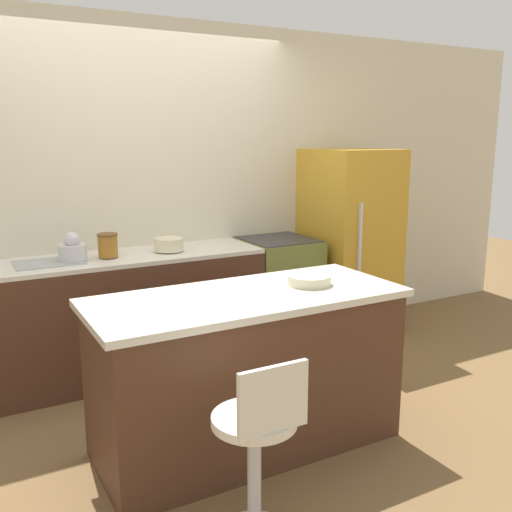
# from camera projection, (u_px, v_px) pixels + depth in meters

# --- Properties ---
(ground_plane) EXTENTS (14.00, 14.00, 0.00)m
(ground_plane) POSITION_uv_depth(u_px,v_px,m) (172.00, 382.00, 4.10)
(ground_plane) COLOR brown
(wall_back) EXTENTS (8.00, 0.06, 2.60)m
(wall_back) POSITION_uv_depth(u_px,v_px,m) (137.00, 194.00, 4.37)
(wall_back) COLOR beige
(wall_back) RESTS_ON ground_plane
(back_counter) EXTENTS (2.24, 0.58, 0.90)m
(back_counter) POSITION_uv_depth(u_px,v_px,m) (110.00, 318.00, 4.11)
(back_counter) COLOR #4C2D1E
(back_counter) RESTS_ON ground_plane
(kitchen_island) EXTENTS (1.73, 0.73, 0.90)m
(kitchen_island) POSITION_uv_depth(u_px,v_px,m) (247.00, 371.00, 3.18)
(kitchen_island) COLOR #4C2D1E
(kitchen_island) RESTS_ON ground_plane
(oven_range) EXTENTS (0.57, 0.60, 0.90)m
(oven_range) POSITION_uv_depth(u_px,v_px,m) (278.00, 292.00, 4.78)
(oven_range) COLOR olive
(oven_range) RESTS_ON ground_plane
(refrigerator) EXTENTS (0.66, 0.73, 1.62)m
(refrigerator) POSITION_uv_depth(u_px,v_px,m) (349.00, 243.00, 4.98)
(refrigerator) COLOR gold
(refrigerator) RESTS_ON ground_plane
(stool_chair) EXTENTS (0.36, 0.36, 0.87)m
(stool_chair) POSITION_uv_depth(u_px,v_px,m) (257.00, 454.00, 2.39)
(stool_chair) COLOR #B7B7BC
(stool_chair) RESTS_ON ground_plane
(kettle) EXTENTS (0.19, 0.19, 0.19)m
(kettle) POSITION_uv_depth(u_px,v_px,m) (73.00, 250.00, 3.87)
(kettle) COLOR silver
(kettle) RESTS_ON back_counter
(mixing_bowl) EXTENTS (0.21, 0.21, 0.09)m
(mixing_bowl) POSITION_uv_depth(u_px,v_px,m) (169.00, 244.00, 4.20)
(mixing_bowl) COLOR beige
(mixing_bowl) RESTS_ON back_counter
(canister_jar) EXTENTS (0.14, 0.14, 0.16)m
(canister_jar) POSITION_uv_depth(u_px,v_px,m) (108.00, 245.00, 3.98)
(canister_jar) COLOR #9E6623
(canister_jar) RESTS_ON back_counter
(fruit_bowl) EXTENTS (0.25, 0.25, 0.06)m
(fruit_bowl) POSITION_uv_depth(u_px,v_px,m) (309.00, 280.00, 3.28)
(fruit_bowl) COLOR beige
(fruit_bowl) RESTS_ON kitchen_island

